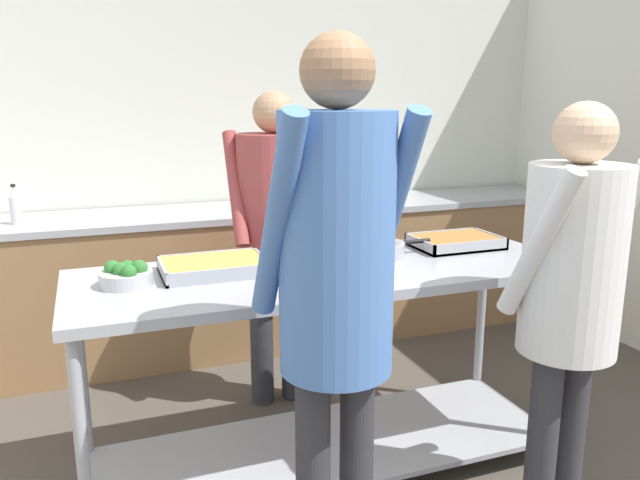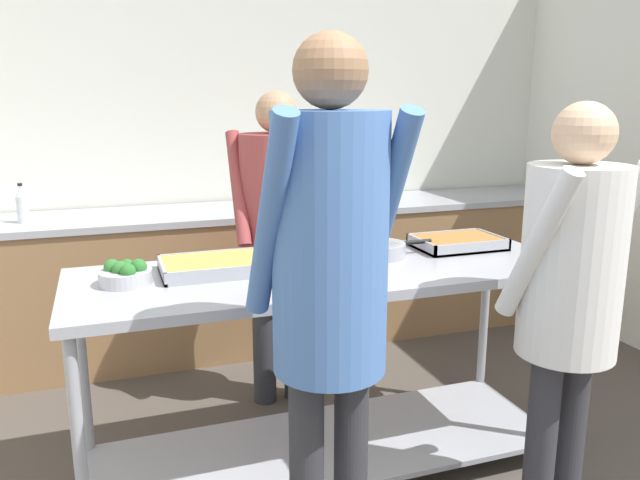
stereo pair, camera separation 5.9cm
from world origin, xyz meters
name	(u,v)px [view 1 (the left image)]	position (x,y,z in m)	size (l,w,h in m)	color
wall_rear	(223,142)	(0.00, 3.41, 1.32)	(4.97, 0.06, 2.65)	silver
back_counter	(240,277)	(0.00, 3.04, 0.46)	(4.81, 0.65, 0.93)	olive
serving_counter	(328,337)	(0.02, 1.47, 0.63)	(2.09, 0.73, 0.93)	#9EA0A8
broccoli_bowl	(126,276)	(-0.78, 1.51, 0.97)	(0.20, 0.20, 0.10)	#B2B2B7
serving_tray_vegetables	(214,267)	(-0.44, 1.57, 0.96)	(0.42, 0.30, 0.05)	#9EA0A8
plate_stack	(303,259)	(-0.05, 1.59, 0.95)	(0.28, 0.28, 0.04)	white
sauce_pan	(380,249)	(0.30, 1.58, 0.97)	(0.37, 0.23, 0.06)	#9EA0A8
serving_tray_roast	(456,242)	(0.72, 1.61, 0.96)	(0.40, 0.28, 0.05)	#9EA0A8
guest_serving_left	(571,280)	(0.68, 0.82, 1.00)	(0.48, 0.38, 1.62)	#2D2D33
guest_serving_right	(336,273)	(-0.23, 0.77, 1.13)	(0.45, 0.37, 1.80)	#2D2D33
cook_behind_counter	(275,218)	(0.01, 2.20, 1.02)	(0.48, 0.38, 1.66)	#2D2D33
water_bottle	(15,206)	(-1.28, 2.98, 1.03)	(0.06, 0.06, 0.23)	silver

